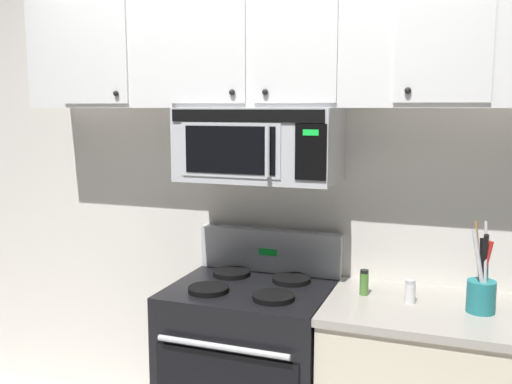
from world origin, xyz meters
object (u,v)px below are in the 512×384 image
stove_range (251,371)px  utensil_crock_teal (481,289)px  over_range_microwave (260,144)px  spice_jar (364,282)px  salt_shaker (410,292)px

stove_range → utensil_crock_teal: 1.16m
stove_range → utensil_crock_teal: utensil_crock_teal is taller
stove_range → over_range_microwave: over_range_microwave is taller
stove_range → over_range_microwave: 1.11m
utensil_crock_teal → spice_jar: size_ratio=3.30×
salt_shaker → spice_jar: 0.21m
utensil_crock_teal → spice_jar: (-0.50, 0.06, -0.04)m
over_range_microwave → salt_shaker: bearing=-7.4°
over_range_microwave → utensil_crock_teal: 1.18m
utensil_crock_teal → over_range_microwave: bearing=173.7°
over_range_microwave → salt_shaker: size_ratio=7.33×
utensil_crock_teal → spice_jar: 0.50m
stove_range → spice_jar: size_ratio=9.49×
over_range_microwave → spice_jar: size_ratio=6.44×
stove_range → spice_jar: (0.53, 0.06, 0.49)m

